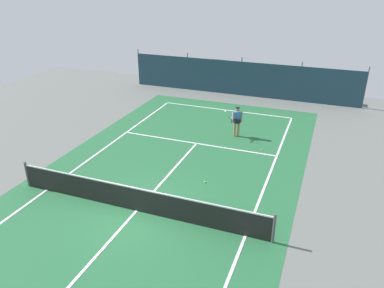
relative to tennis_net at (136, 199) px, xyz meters
name	(u,v)px	position (x,y,z in m)	size (l,w,h in m)	color
ground_plane	(137,211)	(0.00, 0.00, -0.51)	(36.00, 36.00, 0.00)	slate
court_surface	(137,211)	(0.00, 0.00, -0.51)	(11.02, 26.60, 0.01)	#236038
tennis_net	(136,199)	(0.00, 0.00, 0.00)	(10.12, 0.10, 1.10)	black
back_fence	(242,84)	(0.00, 15.89, 0.16)	(16.30, 0.98, 2.70)	#1E3D4C
tennis_player	(237,119)	(1.66, 8.06, 0.45)	(0.62, 0.81, 1.64)	#9E7051
tennis_ball_near_player	(272,116)	(2.94, 11.73, -0.48)	(0.07, 0.07, 0.07)	#CCDB33
tennis_ball_midcourt	(205,182)	(1.70, 2.83, -0.48)	(0.07, 0.07, 0.07)	#CCDB33
tennis_ball_by_sideline	(261,150)	(3.29, 6.76, -0.48)	(0.07, 0.07, 0.07)	#CCDB33
parked_car	(216,73)	(-2.56, 17.84, 0.33)	(2.20, 4.29, 1.68)	black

